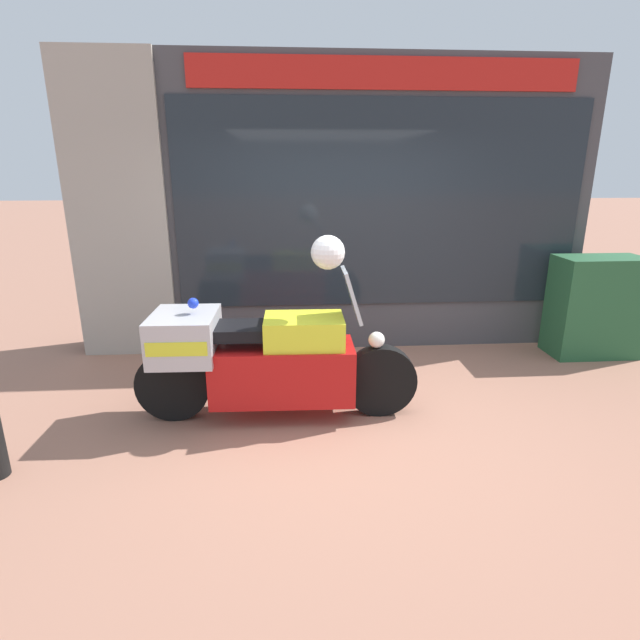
% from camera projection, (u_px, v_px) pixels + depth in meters
% --- Properties ---
extents(ground_plane, '(60.00, 60.00, 0.00)m').
position_uv_depth(ground_plane, '(357.00, 420.00, 4.30)').
color(ground_plane, '#9E6B56').
extents(shop_building, '(5.84, 0.55, 3.25)m').
position_uv_depth(shop_building, '(296.00, 209.00, 5.70)').
color(shop_building, '#424247').
rests_on(shop_building, ground).
extents(window_display, '(4.33, 0.30, 1.95)m').
position_uv_depth(window_display, '(371.00, 305.00, 6.13)').
color(window_display, slate).
rests_on(window_display, ground).
extents(paramedic_motorcycle, '(2.41, 0.66, 1.30)m').
position_uv_depth(paramedic_motorcycle, '(261.00, 358.00, 4.22)').
color(paramedic_motorcycle, black).
rests_on(paramedic_motorcycle, ground).
extents(utility_cabinet, '(0.95, 0.51, 1.14)m').
position_uv_depth(utility_cabinet, '(595.00, 307.00, 5.66)').
color(utility_cabinet, '#235633').
rests_on(utility_cabinet, ground).
extents(white_helmet, '(0.27, 0.27, 0.27)m').
position_uv_depth(white_helmet, '(328.00, 252.00, 3.98)').
color(white_helmet, white).
rests_on(white_helmet, paramedic_motorcycle).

